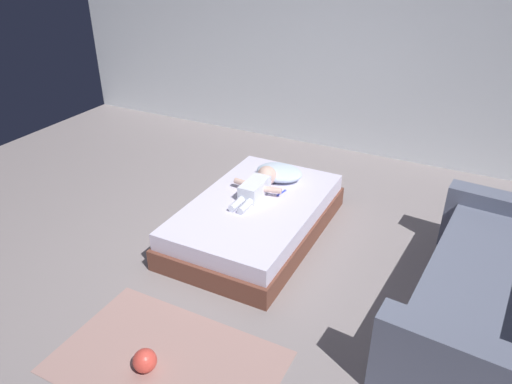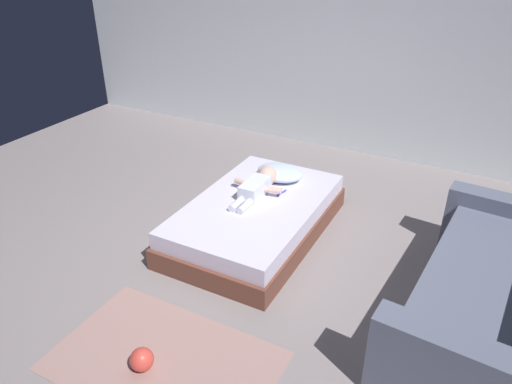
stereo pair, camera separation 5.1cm
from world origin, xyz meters
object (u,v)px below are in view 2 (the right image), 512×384
Objects in this scene: couch at (500,296)px; pillow at (280,173)px; toothbrush at (282,192)px; bed at (256,218)px; toy_ball at (142,359)px; baby at (258,185)px.

pillow is at bearing 158.89° from couch.
couch is (1.92, -0.54, -0.07)m from toothbrush.
toy_ball is (0.09, -1.75, -0.08)m from bed.
baby reaches higher than toy_ball.
baby is at bearing -156.67° from toothbrush.
couch is 13.51× the size of toy_ball.
couch is (2.12, -0.45, -0.14)m from baby.
couch is 2.46m from toy_ball.
toothbrush is 2.03m from toy_ball.
couch reaches higher than toothbrush.
bed is 12.14× the size of toothbrush.
toothbrush is 0.96× the size of toy_ball.
couch reaches higher than pillow.
pillow reaches higher than toy_ball.
baby reaches higher than bed.
bed is at bearing -118.66° from toothbrush.
baby is at bearing 168.03° from couch.
couch is (2.07, -0.80, -0.13)m from pillow.
couch reaches higher than bed.
pillow is 0.35m from baby.
pillow is (-0.01, 0.52, 0.24)m from bed.
bed is 0.31m from baby.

